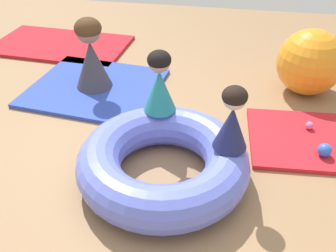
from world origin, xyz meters
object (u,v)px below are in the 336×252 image
(child_in_teal, at_px, (160,82))
(play_ball_blue, at_px, (325,150))
(inflatable_cushion, at_px, (163,162))
(play_ball_pink, at_px, (309,125))
(child_in_navy, at_px, (232,119))
(exercise_ball_large, at_px, (310,62))
(adult_seated, at_px, (91,54))

(child_in_teal, distance_m, play_ball_blue, 1.41)
(inflatable_cushion, height_order, play_ball_pink, inflatable_cushion)
(inflatable_cushion, relative_size, child_in_teal, 2.50)
(inflatable_cushion, relative_size, play_ball_pink, 18.09)
(child_in_teal, bearing_deg, play_ball_pink, -30.15)
(child_in_teal, relative_size, play_ball_pink, 7.24)
(child_in_navy, bearing_deg, play_ball_pink, 110.88)
(child_in_navy, relative_size, play_ball_pink, 6.76)
(play_ball_pink, height_order, play_ball_blue, play_ball_blue)
(child_in_teal, distance_m, play_ball_pink, 1.39)
(inflatable_cushion, relative_size, exercise_ball_large, 1.92)
(adult_seated, bearing_deg, inflatable_cushion, 105.18)
(exercise_ball_large, bearing_deg, adult_seated, -170.66)
(inflatable_cushion, xyz_separation_m, adult_seated, (-0.96, 1.21, 0.23))
(child_in_teal, xyz_separation_m, exercise_ball_large, (1.29, 1.11, -0.24))
(play_ball_pink, distance_m, play_ball_blue, 0.37)
(inflatable_cushion, xyz_separation_m, play_ball_blue, (1.21, 0.45, -0.07))
(child_in_navy, bearing_deg, inflatable_cushion, -108.30)
(child_in_teal, relative_size, adult_seated, 0.70)
(child_in_teal, xyz_separation_m, play_ball_pink, (1.25, 0.36, -0.49))
(child_in_navy, height_order, play_ball_pink, child_in_navy)
(child_in_navy, bearing_deg, play_ball_blue, 90.21)
(adult_seated, distance_m, play_ball_pink, 2.16)
(play_ball_pink, height_order, exercise_ball_large, exercise_ball_large)
(inflatable_cushion, xyz_separation_m, exercise_ball_large, (1.18, 1.56, 0.17))
(inflatable_cushion, relative_size, child_in_navy, 2.68)
(inflatable_cushion, xyz_separation_m, child_in_navy, (0.46, 0.07, 0.39))
(adult_seated, bearing_deg, play_ball_blue, 137.41)
(inflatable_cushion, bearing_deg, exercise_ball_large, 52.98)
(inflatable_cushion, height_order, adult_seated, adult_seated)
(child_in_navy, bearing_deg, child_in_teal, -150.50)
(inflatable_cushion, relative_size, play_ball_blue, 11.63)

